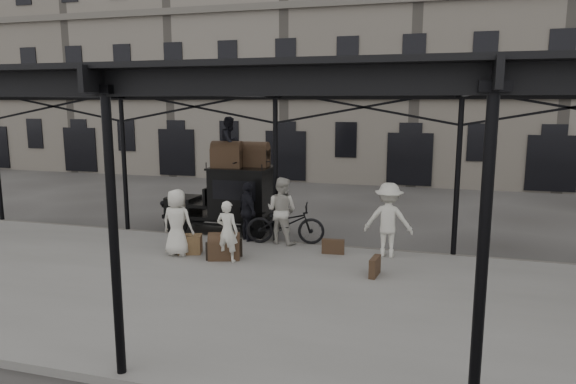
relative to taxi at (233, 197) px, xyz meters
The scene contains 18 objects.
ground 3.65m from the taxi, 59.93° to the right, with size 120.00×120.00×0.00m, color #383533.
platform 5.40m from the taxi, 70.88° to the right, with size 28.00×8.00×0.15m, color slate.
canopy 6.05m from the taxi, 69.84° to the right, with size 22.50×9.00×4.74m.
building_frontage 16.19m from the taxi, 83.43° to the left, with size 64.00×8.00×14.00m, color slate.
taxi is the anchor object (origin of this frame).
porter_left 3.43m from the taxi, 70.55° to the right, with size 0.58×0.38×1.58m, color silver.
porter_midleft 2.30m from the taxi, 31.04° to the right, with size 0.94×0.73×1.93m, color beige.
porter_centre 3.09m from the taxi, 96.66° to the right, with size 0.87×0.57×1.78m, color beige.
porter_official 1.52m from the taxi, 51.94° to the right, with size 1.02×0.43×1.74m, color black.
porter_right 5.30m from the taxi, 18.16° to the right, with size 1.27×0.73×1.97m, color beige.
bicycle 2.44m from the taxi, 29.62° to the right, with size 0.78×2.25×1.18m, color black.
porter_roof 1.76m from the taxi, 107.50° to the right, with size 0.76×0.59×1.56m, color black.
steamer_trunk_roof_near 1.34m from the taxi, 108.07° to the right, with size 0.93×0.57×0.69m, color #402B1D, non-canonical shape.
steamer_trunk_roof_far 1.48m from the taxi, 16.81° to the left, with size 0.89×0.54×0.65m, color #402B1D, non-canonical shape.
steamer_trunk_platform 3.29m from the taxi, 72.38° to the right, with size 0.81×0.49×0.59m, color #402B1D, non-canonical shape.
wicker_hamper 2.95m from the taxi, 92.30° to the right, with size 0.60×0.45×0.50m, color brown.
suitcase_upright 5.97m from the taxi, 34.11° to the right, with size 0.15×0.60×0.45m, color #402B1D.
suitcase_flat 4.14m from the taxi, 26.94° to the right, with size 0.60×0.15×0.40m, color #402B1D.
Camera 1 is at (4.41, -12.00, 4.18)m, focal length 32.00 mm.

